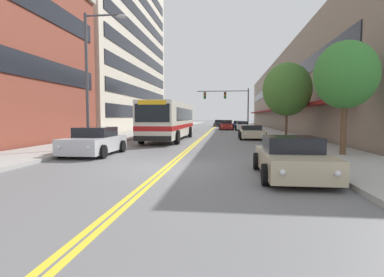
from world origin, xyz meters
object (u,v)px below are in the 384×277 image
object	(u,v)px
street_tree_right_near	(346,75)
car_silver_parked_left_mid	(95,142)
car_white_parked_right_end	(242,126)
street_tree_right_mid	(287,89)
city_bus	(170,119)
car_champagne_parked_right_far	(251,132)
traffic_signal_mast	(230,100)
car_slate_blue_parked_left_near	(181,126)
street_lamp_left_near	(93,70)
car_navy_parked_right_mid	(238,124)
car_beige_parked_right_foreground	(292,158)
car_red_moving_second	(227,125)
car_charcoal_moving_lead	(219,123)

from	to	relation	value
street_tree_right_near	car_silver_parked_left_mid	bearing A→B (deg)	-178.91
car_white_parked_right_end	street_tree_right_mid	bearing A→B (deg)	-82.83
city_bus	car_champagne_parked_right_far	size ratio (longest dim) A/B	2.59
city_bus	traffic_signal_mast	xyz separation A→B (m)	(5.08, 18.43, 2.56)
car_slate_blue_parked_left_near	car_silver_parked_left_mid	size ratio (longest dim) A/B	1.06
traffic_signal_mast	street_lamp_left_near	distance (m)	28.52
car_navy_parked_right_mid	car_white_parked_right_end	distance (m)	10.48
car_beige_parked_right_foreground	car_white_parked_right_end	size ratio (longest dim) A/B	0.88
car_slate_blue_parked_left_near	street_lamp_left_near	size ratio (longest dim) A/B	0.61
car_silver_parked_left_mid	street_tree_right_near	size ratio (longest dim) A/B	0.81
car_red_moving_second	street_tree_right_mid	size ratio (longest dim) A/B	0.82
car_navy_parked_right_mid	street_tree_right_mid	world-z (taller)	street_tree_right_mid
street_tree_right_near	city_bus	bearing A→B (deg)	135.28
street_lamp_left_near	car_charcoal_moving_lead	bearing A→B (deg)	82.75
car_champagne_parked_right_far	car_white_parked_right_end	distance (m)	17.17
car_navy_parked_right_mid	street_tree_right_near	size ratio (longest dim) A/B	0.87
car_champagne_parked_right_far	traffic_signal_mast	world-z (taller)	traffic_signal_mast
car_charcoal_moving_lead	street_tree_right_mid	size ratio (longest dim) A/B	0.81
car_charcoal_moving_lead	street_tree_right_near	world-z (taller)	street_tree_right_near
street_lamp_left_near	street_tree_right_mid	size ratio (longest dim) A/B	1.25
car_charcoal_moving_lead	car_red_moving_second	xyz separation A→B (m)	(1.49, -15.14, 0.06)
car_navy_parked_right_mid	car_charcoal_moving_lead	xyz separation A→B (m)	(-3.58, 5.95, 0.03)
traffic_signal_mast	street_lamp_left_near	world-z (taller)	street_lamp_left_near
city_bus	car_red_moving_second	xyz separation A→B (m)	(4.68, 20.29, -1.04)
car_silver_parked_left_mid	street_lamp_left_near	world-z (taller)	street_lamp_left_near
car_beige_parked_right_foreground	car_navy_parked_right_mid	xyz separation A→B (m)	(-0.01, 44.35, -0.02)
car_beige_parked_right_foreground	street_tree_right_mid	xyz separation A→B (m)	(2.59, 14.48, 3.45)
car_silver_parked_left_mid	street_tree_right_mid	size ratio (longest dim) A/B	0.72
car_silver_parked_left_mid	traffic_signal_mast	xyz separation A→B (m)	(7.00, 28.67, 3.62)
car_navy_parked_right_mid	car_charcoal_moving_lead	world-z (taller)	car_charcoal_moving_lead
street_lamp_left_near	street_tree_right_near	bearing A→B (deg)	-4.26
city_bus	car_champagne_parked_right_far	distance (m)	7.18
car_silver_parked_left_mid	city_bus	bearing A→B (deg)	79.36
car_navy_parked_right_mid	car_red_moving_second	xyz separation A→B (m)	(-2.09, -9.19, 0.09)
city_bus	car_silver_parked_left_mid	bearing A→B (deg)	-100.64
traffic_signal_mast	street_tree_right_near	distance (m)	28.89
city_bus	street_tree_right_mid	xyz separation A→B (m)	(9.36, -0.40, 2.34)
car_beige_parked_right_foreground	traffic_signal_mast	distance (m)	33.55
car_silver_parked_left_mid	car_champagne_parked_right_far	xyz separation A→B (m)	(8.78, 12.06, -0.07)
street_tree_right_mid	traffic_signal_mast	bearing A→B (deg)	102.83
traffic_signal_mast	street_tree_right_near	xyz separation A→B (m)	(5.04, -28.44, -0.44)
car_navy_parked_right_mid	traffic_signal_mast	bearing A→B (deg)	-98.73
car_charcoal_moving_lead	city_bus	bearing A→B (deg)	-95.14
car_navy_parked_right_mid	street_tree_right_mid	distance (m)	30.18
city_bus	car_slate_blue_parked_left_near	distance (m)	17.89
car_charcoal_moving_lead	car_red_moving_second	distance (m)	15.21
car_white_parked_right_end	street_tree_right_near	size ratio (longest dim) A/B	0.93
car_red_moving_second	street_lamp_left_near	size ratio (longest dim) A/B	0.66
car_silver_parked_left_mid	car_red_moving_second	world-z (taller)	car_red_moving_second
car_red_moving_second	car_beige_parked_right_foreground	bearing A→B (deg)	-86.59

